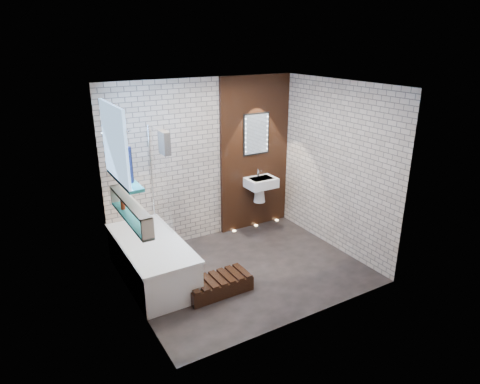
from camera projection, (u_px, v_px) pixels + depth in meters
ground at (245, 270)px, 6.06m from camera, size 3.20×3.20×0.00m
room_shell at (246, 185)px, 5.61m from camera, size 3.24×3.20×2.60m
walnut_panel at (255, 154)px, 7.09m from camera, size 1.30×0.06×2.60m
clerestory_window at (117, 151)px, 4.93m from camera, size 0.18×1.00×0.94m
display_niche at (130, 210)px, 5.03m from camera, size 0.14×1.30×0.26m
bathtub at (152, 260)px, 5.74m from camera, size 0.79×1.74×0.70m
bath_screen at (160, 179)px, 5.92m from camera, size 0.01×0.78×1.40m
towel at (164, 143)px, 5.52m from camera, size 0.09×0.24×0.31m
shower_head at (124, 131)px, 5.51m from camera, size 0.18×0.18×0.02m
washbasin at (261, 186)px, 7.10m from camera, size 0.50×0.36×0.58m
led_mirror at (256, 134)px, 6.93m from camera, size 0.50×0.02×0.70m
walnut_step at (218, 286)px, 5.50m from camera, size 0.87×0.39×0.19m
niche_bottles at (131, 214)px, 5.02m from camera, size 0.06×0.88×0.14m
sill_vases at (128, 165)px, 4.86m from camera, size 0.10×0.10×0.42m
floor_uplights at (256, 225)px, 7.48m from camera, size 0.96×0.06×0.01m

